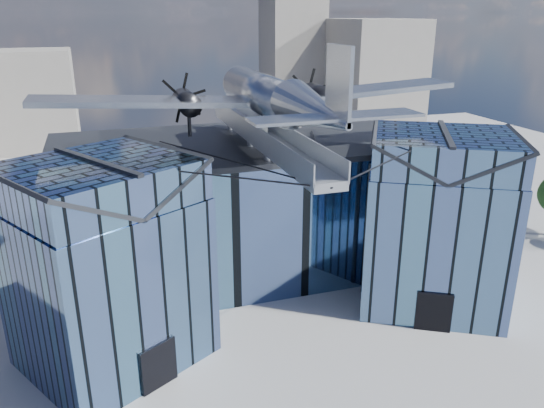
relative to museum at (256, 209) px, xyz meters
name	(u,v)px	position (x,y,z in m)	size (l,w,h in m)	color
ground_plane	(281,316)	(0.00, -5.82, -5.54)	(120.00, 120.00, 0.00)	gray
museum	(256,209)	(0.00, 0.00, 0.00)	(32.88, 24.50, 17.60)	#476791
bg_towers	(177,77)	(1.45, 44.67, 4.47)	(77.00, 24.50, 26.00)	gray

